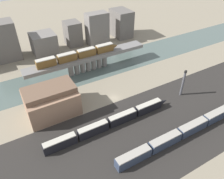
% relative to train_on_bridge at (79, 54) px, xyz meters
% --- Properties ---
extents(ground_plane, '(400.00, 400.00, 0.00)m').
position_rel_train_on_bridge_xyz_m(ground_plane, '(4.58, -27.97, -10.81)').
color(ground_plane, gray).
extents(railbed_yard, '(280.00, 42.00, 0.01)m').
position_rel_train_on_bridge_xyz_m(railbed_yard, '(4.58, -51.97, -10.81)').
color(railbed_yard, '#282623').
rests_on(railbed_yard, ground).
extents(river_water, '(320.00, 23.18, 0.01)m').
position_rel_train_on_bridge_xyz_m(river_water, '(4.58, 0.00, -10.81)').
color(river_water, '#4C5B56').
rests_on(river_water, ground).
extents(bridge, '(67.13, 7.01, 8.79)m').
position_rel_train_on_bridge_xyz_m(bridge, '(4.58, -0.00, -4.25)').
color(bridge, slate).
rests_on(bridge, ground).
extents(train_on_bridge, '(44.83, 3.13, 4.12)m').
position_rel_train_on_bridge_xyz_m(train_on_bridge, '(0.00, 0.00, 0.00)').
color(train_on_bridge, brown).
rests_on(train_on_bridge, bridge).
extents(train_yard_near, '(71.80, 3.19, 4.01)m').
position_rel_train_on_bridge_xyz_m(train_yard_near, '(21.78, -60.29, -8.84)').
color(train_yard_near, '#2D384C').
rests_on(train_yard_near, ground).
extents(train_yard_mid, '(55.15, 2.63, 4.12)m').
position_rel_train_on_bridge_xyz_m(train_yard_mid, '(-5.46, -42.68, -8.79)').
color(train_yard_mid, black).
rests_on(train_yard_mid, ground).
extents(warehouse_building, '(20.47, 15.64, 12.48)m').
position_rel_train_on_bridge_xyz_m(warehouse_building, '(-22.50, -23.03, -4.87)').
color(warehouse_building, '#937056').
rests_on(warehouse_building, ground).
extents(signal_tower, '(1.03, 1.03, 13.20)m').
position_rel_train_on_bridge_xyz_m(signal_tower, '(32.73, -41.26, -4.40)').
color(signal_tower, '#4C4C51').
rests_on(signal_tower, ground).
extents(city_block_left, '(15.80, 12.15, 22.15)m').
position_rel_train_on_bridge_xyz_m(city_block_left, '(-31.64, 35.55, 0.26)').
color(city_block_left, '#605B56').
rests_on(city_block_left, ground).
extents(city_block_center, '(14.13, 13.76, 12.45)m').
position_rel_train_on_bridge_xyz_m(city_block_center, '(-9.96, 32.13, -4.59)').
color(city_block_center, slate).
rests_on(city_block_center, ground).
extents(city_block_right, '(9.42, 10.83, 15.35)m').
position_rel_train_on_bridge_xyz_m(city_block_right, '(9.95, 34.59, -3.14)').
color(city_block_right, '#605B56').
rests_on(city_block_right, ground).
extents(city_block_far_right, '(14.07, 8.08, 20.25)m').
position_rel_train_on_bridge_xyz_m(city_block_far_right, '(24.78, 28.73, -0.69)').
color(city_block_far_right, slate).
rests_on(city_block_far_right, ground).
extents(city_block_tall, '(11.28, 15.91, 18.22)m').
position_rel_train_on_bridge_xyz_m(city_block_tall, '(44.85, 31.54, -1.70)').
color(city_block_tall, '#605B56').
rests_on(city_block_tall, ground).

